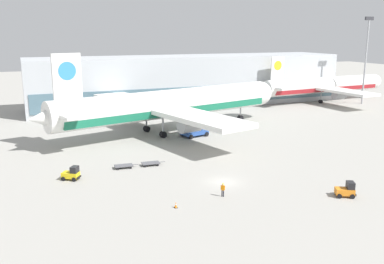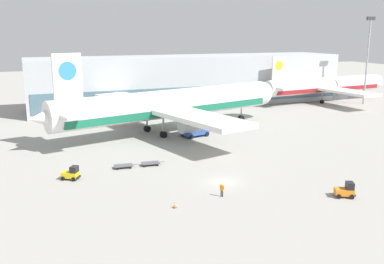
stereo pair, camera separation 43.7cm
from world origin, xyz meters
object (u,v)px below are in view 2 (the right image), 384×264
at_px(airplane_distant, 324,86).
at_px(ground_crew_near, 222,189).
at_px(baggage_tug_mid, 71,174).
at_px(traffic_cone_near, 175,205).
at_px(baggage_tug_foreground, 346,190).
at_px(light_mast, 368,55).
at_px(airplane_main, 169,105).
at_px(baggage_dolly_second, 151,163).
at_px(baggage_dolly_lead, 124,166).
at_px(scissor_lift_loader, 195,127).

relative_size(airplane_distant, ground_crew_near, 26.52).
relative_size(baggage_tug_mid, traffic_cone_near, 3.76).
bearing_deg(traffic_cone_near, baggage_tug_foreground, -12.46).
bearing_deg(baggage_tug_mid, light_mast, 55.69).
bearing_deg(airplane_distant, baggage_tug_foreground, -131.28).
bearing_deg(airplane_main, light_mast, -2.57).
bearing_deg(baggage_tug_foreground, airplane_distant, 80.28).
distance_m(airplane_distant, baggage_dolly_second, 79.36).
bearing_deg(baggage_dolly_second, baggage_tug_mid, -165.59).
xyz_separation_m(airplane_main, baggage_tug_foreground, (9.43, -42.67, -4.96)).
bearing_deg(baggage_dolly_lead, airplane_distant, 35.02).
relative_size(airplane_main, baggage_tug_mid, 20.21).
height_order(light_mast, baggage_tug_foreground, light_mast).
xyz_separation_m(airplane_main, baggage_tug_mid, (-22.31, -22.96, -4.96)).
bearing_deg(light_mast, airplane_distant, 136.38).
distance_m(scissor_lift_loader, baggage_dolly_lead, 23.70).
distance_m(airplane_distant, baggage_tug_mid, 91.04).
xyz_separation_m(airplane_distant, scissor_lift_loader, (-52.93, -27.21, -2.95)).
bearing_deg(airplane_main, traffic_cone_near, -122.31).
distance_m(scissor_lift_loader, baggage_tug_mid, 31.61).
distance_m(airplane_main, airplane_distant, 60.87).
bearing_deg(baggage_tug_foreground, airplane_main, 128.91).
height_order(baggage_dolly_second, ground_crew_near, ground_crew_near).
relative_size(light_mast, scissor_lift_loader, 4.29).
height_order(airplane_main, baggage_dolly_lead, airplane_main).
xyz_separation_m(airplane_main, airplane_distant, (56.73, 22.05, -1.04)).
bearing_deg(traffic_cone_near, baggage_dolly_lead, 97.40).
bearing_deg(light_mast, baggage_dolly_second, -155.11).
xyz_separation_m(airplane_distant, baggage_tug_foreground, (-47.29, -64.72, -3.92)).
height_order(airplane_distant, baggage_dolly_second, airplane_distant).
height_order(airplane_main, traffic_cone_near, airplane_main).
xyz_separation_m(light_mast, baggage_dolly_second, (-75.04, -34.82, -13.91)).
distance_m(baggage_tug_mid, baggage_dolly_lead, 8.46).
xyz_separation_m(scissor_lift_loader, traffic_cone_near, (-15.77, -32.78, -1.48)).
bearing_deg(airplane_main, airplane_distant, 6.44).
distance_m(airplane_distant, baggage_tug_foreground, 80.25).
xyz_separation_m(baggage_dolly_second, ground_crew_near, (4.80, -16.07, 0.68)).
xyz_separation_m(scissor_lift_loader, baggage_tug_mid, (-26.10, -17.80, -0.97)).
relative_size(light_mast, airplane_main, 0.44).
height_order(ground_crew_near, traffic_cone_near, ground_crew_near).
height_order(airplane_main, ground_crew_near, airplane_main).
bearing_deg(baggage_dolly_second, light_mast, 28.98).
bearing_deg(traffic_cone_near, scissor_lift_loader, 64.31).
bearing_deg(ground_crew_near, airplane_main, 126.07).
bearing_deg(baggage_tug_mid, airplane_main, 78.53).
xyz_separation_m(baggage_tug_mid, traffic_cone_near, (10.34, -14.98, -0.51)).
relative_size(light_mast, traffic_cone_near, 33.25).
relative_size(airplane_main, baggage_dolly_second, 15.19).
distance_m(airplane_main, traffic_cone_near, 40.16).
distance_m(baggage_tug_mid, ground_crew_near, 22.02).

